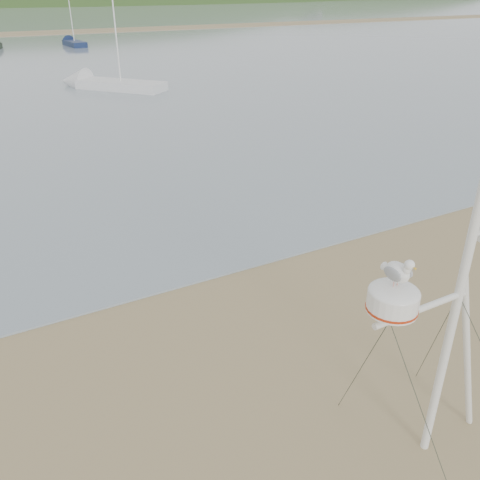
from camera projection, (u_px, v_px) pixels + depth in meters
mast_rig at (440, 380)px, 6.12m from camera, size 2.23×2.38×5.04m
sailboat_blue_far at (71, 42)px, 52.09m from camera, size 1.71×5.57×5.51m
sailboat_white_near at (95, 83)px, 30.20m from camera, size 5.70×6.44×6.90m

